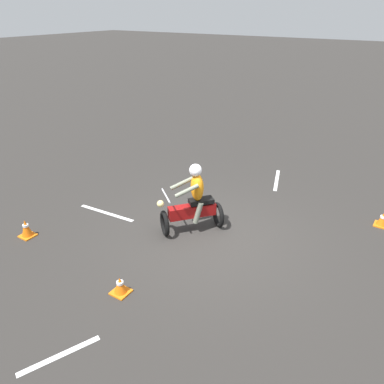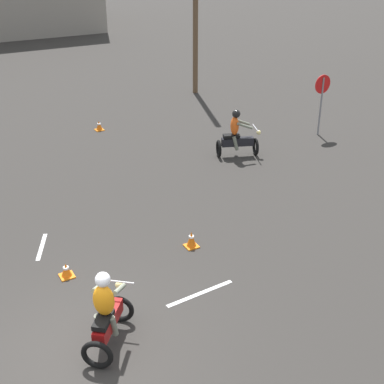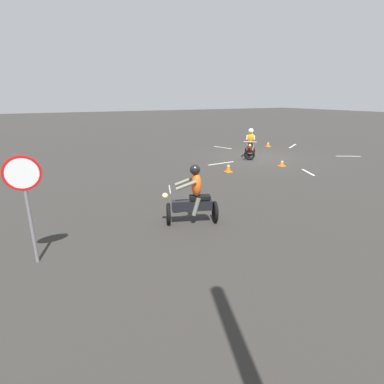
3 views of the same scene
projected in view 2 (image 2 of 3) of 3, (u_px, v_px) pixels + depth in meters
name	position (u px, v px, depth m)	size (l,w,h in m)	color
ground_plane	(81.00, 352.00, 9.94)	(120.00, 120.00, 0.00)	#2D2B28
motorcycle_rider_foreground	(107.00, 314.00, 9.82)	(1.36, 1.46, 1.66)	black
motorcycle_rider_background	(237.00, 136.00, 18.23)	(1.55, 1.08, 1.66)	black
stop_sign	(322.00, 93.00, 19.77)	(0.70, 0.08, 2.30)	slate
traffic_cone_near_left	(191.00, 240.00, 13.16)	(0.32, 0.32, 0.42)	orange
traffic_cone_near_right	(66.00, 270.00, 12.04)	(0.32, 0.32, 0.34)	orange
traffic_cone_far_right	(99.00, 126.00, 20.83)	(0.32, 0.32, 0.38)	orange
lane_stripe_e	(200.00, 293.00, 11.55)	(0.10, 1.66, 0.01)	silver
lane_stripe_ne	(42.00, 247.00, 13.24)	(0.10, 1.24, 0.01)	silver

